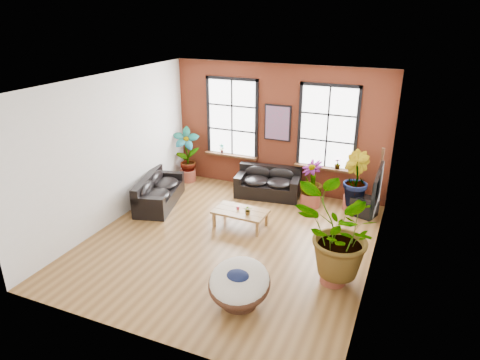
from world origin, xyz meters
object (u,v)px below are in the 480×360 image
(sofa_left, at_px, (158,192))
(coffee_table, at_px, (240,212))
(papasan_chair, at_px, (239,283))
(sofa_back, at_px, (268,183))

(sofa_left, xyz_separation_m, coffee_table, (2.48, -0.28, 0.01))
(papasan_chair, bearing_deg, sofa_left, 134.74)
(sofa_left, distance_m, papasan_chair, 4.64)
(sofa_back, bearing_deg, sofa_left, -154.01)
(coffee_table, relative_size, papasan_chair, 1.06)
(sofa_back, height_order, sofa_left, sofa_back)
(sofa_left, bearing_deg, papasan_chair, -144.38)
(sofa_left, bearing_deg, sofa_back, -70.99)
(sofa_left, height_order, coffee_table, sofa_left)
(sofa_back, bearing_deg, coffee_table, -98.04)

